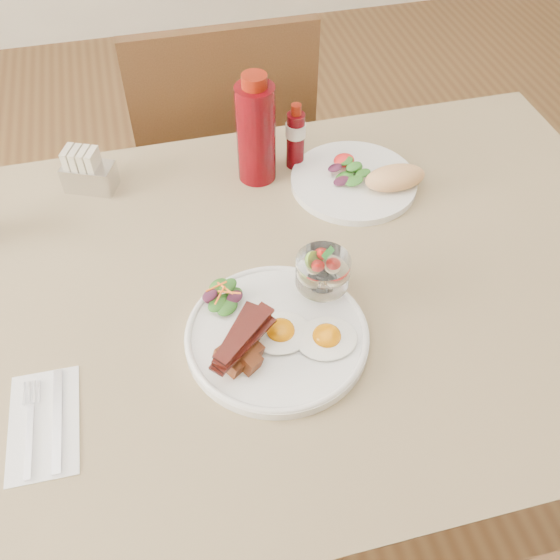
# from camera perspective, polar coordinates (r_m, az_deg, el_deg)

# --- Properties ---
(table) EXTENTS (1.33, 0.88, 0.75)m
(table) POSITION_cam_1_polar(r_m,az_deg,el_deg) (1.10, 0.57, -3.33)
(table) COLOR #513319
(table) RESTS_ON ground
(chair_far) EXTENTS (0.42, 0.42, 0.93)m
(chair_far) POSITION_cam_1_polar(r_m,az_deg,el_deg) (1.67, -5.27, 11.05)
(chair_far) COLOR #513319
(chair_far) RESTS_ON ground
(main_plate) EXTENTS (0.28, 0.28, 0.02)m
(main_plate) POSITION_cam_1_polar(r_m,az_deg,el_deg) (0.95, -0.29, -5.16)
(main_plate) COLOR white
(main_plate) RESTS_ON table
(fried_eggs) EXTENTS (0.18, 0.13, 0.03)m
(fried_eggs) POSITION_cam_1_polar(r_m,az_deg,el_deg) (0.94, 2.16, -4.99)
(fried_eggs) COLOR white
(fried_eggs) RESTS_ON main_plate
(bacon_potato_pile) EXTENTS (0.11, 0.11, 0.05)m
(bacon_potato_pile) POSITION_cam_1_polar(r_m,az_deg,el_deg) (0.90, -3.48, -6.03)
(bacon_potato_pile) COLOR maroon
(bacon_potato_pile) RESTS_ON main_plate
(side_salad) EXTENTS (0.07, 0.06, 0.04)m
(side_salad) POSITION_cam_1_polar(r_m,az_deg,el_deg) (0.98, -5.21, -1.59)
(side_salad) COLOR #214C14
(side_salad) RESTS_ON main_plate
(fruit_cup) EXTENTS (0.09, 0.09, 0.09)m
(fruit_cup) POSITION_cam_1_polar(r_m,az_deg,el_deg) (0.97, 3.91, 0.79)
(fruit_cup) COLOR white
(fruit_cup) RESTS_ON main_plate
(second_plate) EXTENTS (0.25, 0.24, 0.06)m
(second_plate) POSITION_cam_1_polar(r_m,az_deg,el_deg) (1.21, 7.63, 9.11)
(second_plate) COLOR white
(second_plate) RESTS_ON table
(ketchup_bottle) EXTENTS (0.10, 0.10, 0.22)m
(ketchup_bottle) POSITION_cam_1_polar(r_m,az_deg,el_deg) (1.18, -2.21, 13.38)
(ketchup_bottle) COLOR #52040A
(ketchup_bottle) RESTS_ON table
(hot_sauce_bottle) EXTENTS (0.05, 0.05, 0.14)m
(hot_sauce_bottle) POSITION_cam_1_polar(r_m,az_deg,el_deg) (1.23, 1.43, 12.94)
(hot_sauce_bottle) COLOR #52040A
(hot_sauce_bottle) RESTS_ON table
(sugar_caddy) EXTENTS (0.11, 0.09, 0.09)m
(sugar_caddy) POSITION_cam_1_polar(r_m,az_deg,el_deg) (1.24, -17.20, 9.38)
(sugar_caddy) COLOR silver
(sugar_caddy) RESTS_ON table
(napkin_cutlery) EXTENTS (0.10, 0.17, 0.01)m
(napkin_cutlery) POSITION_cam_1_polar(r_m,az_deg,el_deg) (0.94, -20.71, -12.14)
(napkin_cutlery) COLOR white
(napkin_cutlery) RESTS_ON table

